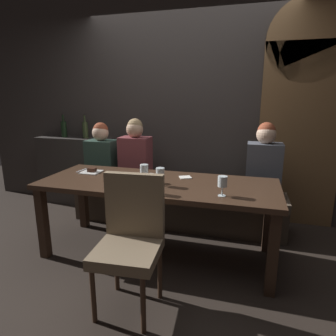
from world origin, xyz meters
TOP-DOWN VIEW (x-y plane):
  - ground at (0.00, 0.00)m, footprint 9.00×9.00m
  - back_wall_tiled at (0.00, 1.22)m, footprint 6.00×0.12m
  - arched_door at (1.35, 1.15)m, footprint 0.90×0.05m
  - back_counter at (-1.55, 1.04)m, footprint 1.10×0.28m
  - dining_table at (0.00, 0.00)m, footprint 2.20×0.84m
  - banquette_bench at (0.00, 0.70)m, footprint 2.50×0.44m
  - chair_near_side at (0.03, -0.72)m, footprint 0.47×0.47m
  - diner_redhead at (-0.97, 0.73)m, footprint 0.36×0.24m
  - diner_bearded at (-0.51, 0.72)m, footprint 0.36×0.24m
  - diner_far_end at (0.96, 0.70)m, footprint 0.36×0.24m
  - wine_bottle_dark_red at (-1.71, 1.06)m, footprint 0.08×0.08m
  - wine_bottle_pale_label at (-1.37, 1.05)m, footprint 0.08×0.08m
  - wine_glass_center_front at (-0.12, -0.03)m, footprint 0.08×0.08m
  - wine_glass_center_back at (0.05, -0.33)m, footprint 0.08×0.08m
  - wine_glass_near_right at (0.06, -0.11)m, footprint 0.08×0.08m
  - wine_glass_far_right at (0.62, -0.24)m, footprint 0.08×0.08m
  - espresso_cup at (-0.25, -0.08)m, footprint 0.12×0.12m
  - dessert_plate at (-0.76, 0.13)m, footprint 0.19×0.19m
  - fork_on_table at (-0.91, 0.17)m, footprint 0.03×0.17m
  - folded_napkin at (0.22, 0.20)m, footprint 0.14×0.14m

SIDE VIEW (x-z plane):
  - ground at x=0.00m, z-range 0.00..0.00m
  - banquette_bench at x=0.00m, z-range 0.00..0.45m
  - back_counter at x=-1.55m, z-range 0.00..0.95m
  - chair_near_side at x=0.03m, z-range 0.07..1.05m
  - dining_table at x=0.00m, z-range 0.28..1.02m
  - fork_on_table at x=-0.91m, z-range 0.74..0.75m
  - folded_napkin at x=0.22m, z-range 0.74..0.75m
  - dessert_plate at x=-0.76m, z-range 0.73..0.78m
  - espresso_cup at x=-0.25m, z-range 0.73..0.80m
  - diner_redhead at x=-0.97m, z-range 0.43..1.18m
  - diner_far_end at x=0.96m, z-range 0.43..1.23m
  - diner_bearded at x=-0.51m, z-range 0.43..1.24m
  - wine_glass_near_right at x=0.06m, z-range 0.77..0.94m
  - wine_glass_center_front at x=-0.12m, z-range 0.77..0.94m
  - wine_glass_center_back at x=0.05m, z-range 0.77..0.94m
  - wine_glass_far_right at x=0.62m, z-range 0.77..0.94m
  - wine_bottle_dark_red at x=-1.71m, z-range 0.91..1.23m
  - wine_bottle_pale_label at x=-1.37m, z-range 0.91..1.23m
  - arched_door at x=1.35m, z-range 0.09..2.64m
  - back_wall_tiled at x=0.00m, z-range 0.00..3.00m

